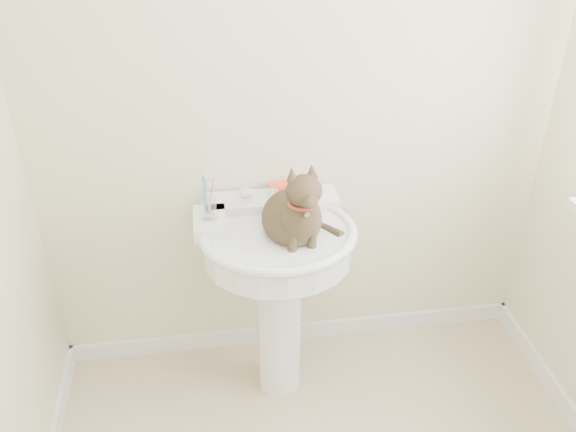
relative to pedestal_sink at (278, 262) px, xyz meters
name	(u,v)px	position (x,y,z in m)	size (l,w,h in m)	color
wall_back	(298,104)	(0.13, 0.29, 0.56)	(2.20, 0.00, 2.50)	beige
baseboard_back	(296,331)	(0.13, 0.28, -0.65)	(2.20, 0.02, 0.09)	white
pedestal_sink	(278,262)	(0.00, 0.00, 0.00)	(0.64, 0.63, 0.88)	white
faucet	(273,193)	(0.00, 0.16, 0.23)	(0.28, 0.12, 0.14)	silver
soap_bar	(280,187)	(0.05, 0.25, 0.20)	(0.09, 0.06, 0.03)	#F43F24
toothbrush_cup	(209,208)	(-0.26, 0.07, 0.24)	(0.07, 0.07, 0.18)	silver
cat	(295,215)	(0.06, -0.05, 0.25)	(0.26, 0.32, 0.47)	#4B3F27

